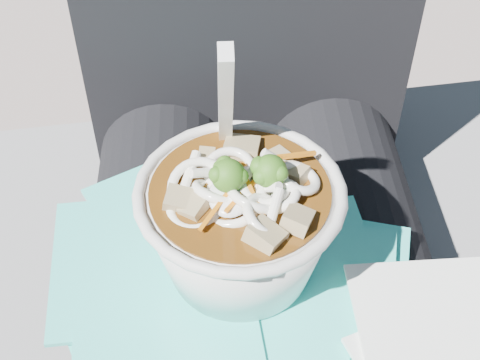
{
  "coord_description": "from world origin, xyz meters",
  "views": [
    {
      "loc": [
        -0.04,
        -0.33,
        1.01
      ],
      "look_at": [
        -0.02,
        -0.0,
        0.67
      ],
      "focal_mm": 50.0,
      "sensor_mm": 36.0,
      "label": 1
    }
  ],
  "objects_px": {
    "lap": "(263,323)",
    "person_body": "(257,221)",
    "stone_ledge": "(250,342)",
    "udon_bowl": "(240,219)",
    "plastic_bag": "(247,307)"
  },
  "relations": [
    {
      "from": "lap",
      "to": "person_body",
      "type": "bearing_deg",
      "value": 90.0
    },
    {
      "from": "lap",
      "to": "udon_bowl",
      "type": "xyz_separation_m",
      "value": [
        -0.02,
        -0.0,
        0.15
      ]
    },
    {
      "from": "lap",
      "to": "udon_bowl",
      "type": "relative_size",
      "value": 2.38
    },
    {
      "from": "person_body",
      "to": "plastic_bag",
      "type": "distance_m",
      "value": 0.14
    },
    {
      "from": "lap",
      "to": "plastic_bag",
      "type": "distance_m",
      "value": 0.09
    },
    {
      "from": "stone_ledge",
      "to": "plastic_bag",
      "type": "bearing_deg",
      "value": -95.47
    },
    {
      "from": "stone_ledge",
      "to": "lap",
      "type": "relative_size",
      "value": 2.08
    },
    {
      "from": "stone_ledge",
      "to": "udon_bowl",
      "type": "xyz_separation_m",
      "value": [
        -0.02,
        -0.15,
        0.43
      ]
    },
    {
      "from": "stone_ledge",
      "to": "udon_bowl",
      "type": "bearing_deg",
      "value": -97.97
    },
    {
      "from": "person_body",
      "to": "plastic_bag",
      "type": "xyz_separation_m",
      "value": [
        -0.02,
        -0.13,
        0.05
      ]
    },
    {
      "from": "plastic_bag",
      "to": "person_body",
      "type": "bearing_deg",
      "value": 82.12
    },
    {
      "from": "plastic_bag",
      "to": "udon_bowl",
      "type": "xyz_separation_m",
      "value": [
        -0.0,
        0.04,
        0.06
      ]
    },
    {
      "from": "plastic_bag",
      "to": "udon_bowl",
      "type": "bearing_deg",
      "value": 95.27
    },
    {
      "from": "plastic_bag",
      "to": "lap",
      "type": "bearing_deg",
      "value": 64.41
    },
    {
      "from": "lap",
      "to": "udon_bowl",
      "type": "bearing_deg",
      "value": -175.1
    }
  ]
}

